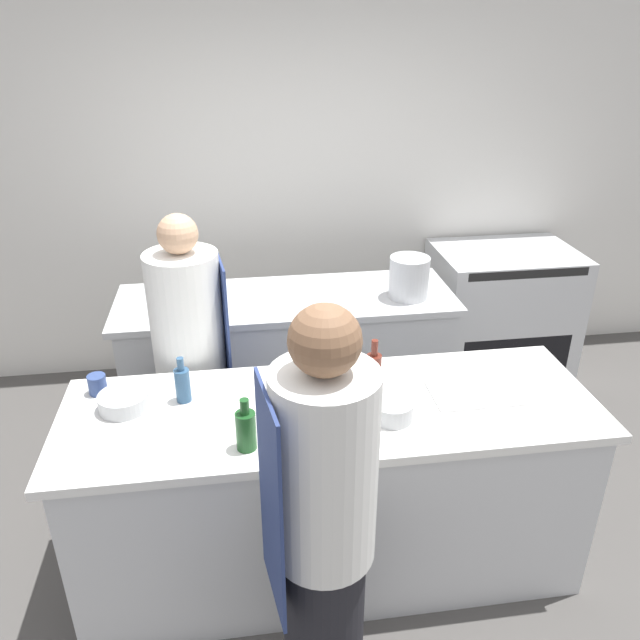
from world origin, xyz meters
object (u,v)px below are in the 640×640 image
Objects in this scene: chef_at_prep_near at (323,533)px; bowl_prep_small at (124,401)px; chef_at_stove at (192,367)px; bottle_vinegar at (246,429)px; stockpot at (409,277)px; bottle_olive_oil at (374,372)px; oven_range at (500,311)px; bowl_mixing_large at (392,410)px; bottle_cooking_oil at (183,384)px; bottle_wine at (318,392)px; cup at (97,384)px.

chef_at_prep_near is 8.01× the size of bowl_prep_small.
bottle_vinegar is at bearing 9.67° from chef_at_stove.
bottle_olive_oil is at bearing -113.60° from stockpot.
stockpot is (1.54, 0.99, 0.09)m from bowl_prep_small.
oven_range is 5.67× the size of bowl_mixing_large.
chef_at_prep_near is at bearing -58.68° from bottle_cooking_oil.
bowl_mixing_large is at bearing 42.59° from chef_at_stove.
stockpot is (1.03, 1.34, 0.04)m from bottle_vinegar.
bowl_prep_small is (-0.75, 0.79, 0.09)m from chef_at_prep_near.
stockpot is (1.28, 0.49, 0.23)m from chef_at_stove.
bottle_wine is (0.57, -0.67, 0.22)m from chef_at_stove.
bowl_mixing_large is at bearing -80.22° from bottle_olive_oil.
cup is (-0.13, 0.14, 0.01)m from bowl_prep_small.
cup is 1.88m from stockpot.
bottle_vinegar is 0.63m from bowl_mixing_large.
chef_at_stove is 0.51m from bottle_cooking_oil.
chef_at_stove is 6.46× the size of stockpot.
bottle_cooking_oil is 2.38× the size of cup.
chef_at_stove reaches higher than bottle_wine.
bottle_wine is (0.07, 0.63, 0.17)m from chef_at_prep_near.
cup reaches higher than bowl_prep_small.
bowl_prep_small is (-2.45, -1.61, 0.48)m from oven_range.
bowl_mixing_large is 1.16m from bowl_prep_small.
bowl_mixing_large is at bearing -108.42° from stockpot.
oven_range is at bearing 47.55° from bottle_wine.
cup reaches higher than oven_range.
bottle_olive_oil is 2.96× the size of cup.
bottle_olive_oil reaches higher than bowl_mixing_large.
stockpot reaches higher than bowl_mixing_large.
bowl_mixing_large is 1.95× the size of cup.
bottle_olive_oil is at bearing -4.04° from bottle_cooking_oil.
bottle_cooking_oil is 0.92m from bowl_mixing_large.
oven_range is 3.94× the size of stockpot.
chef_at_prep_near is 1.05× the size of chef_at_stove.
bowl_prep_small is 0.85× the size of stockpot.
oven_range is 4.64× the size of bowl_prep_small.
chef_at_stove is at bearing -153.15° from oven_range.
bowl_prep_small is at bearing 168.59° from bottle_wine.
bowl_prep_small is (-1.13, 0.24, -0.01)m from bowl_mixing_large.
bottle_olive_oil is 0.84m from bottle_cooking_oil.
bottle_olive_oil is 1.06× the size of stockpot.
cup is at bearing 35.61° from chef_at_prep_near.
chef_at_stove is 7.25× the size of bottle_vinegar.
chef_at_prep_near reaches higher than chef_at_stove.
bottle_olive_oil is 1.24m from cup.
bottle_olive_oil reaches higher than bowl_prep_small.
bottle_olive_oil is at bearing -8.15° from cup.
bowl_prep_small is at bearing -146.70° from oven_range.
stockpot is at bearing 36.77° from bottle_cooking_oil.
chef_at_prep_near is (-1.70, -2.40, 0.39)m from oven_range.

